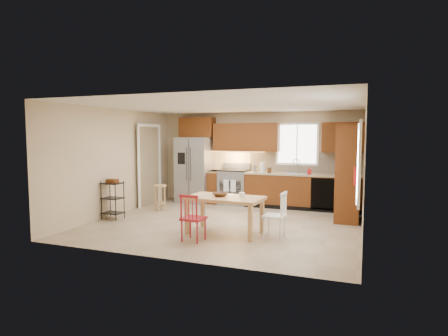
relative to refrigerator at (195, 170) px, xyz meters
name	(u,v)px	position (x,y,z in m)	size (l,w,h in m)	color
floor	(225,223)	(1.70, -2.12, -0.91)	(5.50, 5.50, 0.00)	tan
ceiling	(225,105)	(1.70, -2.12, 1.59)	(5.50, 5.00, 0.02)	silver
wall_back	(257,158)	(1.70, 0.38, 0.34)	(5.50, 0.02, 2.50)	#CCB793
wall_front	(167,178)	(1.70, -4.62, 0.34)	(5.50, 0.02, 2.50)	#CCB793
wall_left	(116,162)	(-1.05, -2.12, 0.34)	(0.02, 5.00, 2.50)	#CCB793
wall_right	(364,169)	(4.45, -2.12, 0.34)	(0.02, 5.00, 2.50)	#CCB793
refrigerator	(195,170)	(0.00, 0.00, 0.00)	(0.92, 0.75, 1.82)	gray
range_stove	(234,187)	(1.15, 0.06, -0.45)	(0.76, 0.63, 0.92)	gray
base_cabinet_narrow	(215,187)	(0.60, 0.08, -0.46)	(0.30, 0.60, 0.90)	#622A12
base_cabinet_run	(302,191)	(2.99, 0.08, -0.46)	(2.92, 0.60, 0.90)	#622A12
dishwasher	(323,194)	(3.55, -0.22, -0.46)	(0.60, 0.02, 0.78)	black
backsplash	(304,162)	(2.99, 0.36, 0.27)	(2.92, 0.03, 0.55)	beige
upper_over_fridge	(197,127)	(0.00, 0.20, 1.19)	(1.00, 0.35, 0.55)	#5D330F
upper_left_block	(246,137)	(1.45, 0.20, 0.92)	(1.80, 0.35, 0.75)	#5D330F
upper_right_block	(343,137)	(3.95, 0.20, 0.92)	(1.00, 0.35, 0.75)	#5D330F
window_back	(297,144)	(2.80, 0.35, 0.74)	(1.12, 0.04, 1.12)	white
sink	(295,175)	(2.80, 0.08, -0.05)	(0.62, 0.46, 0.16)	gray
undercab_glow	(235,152)	(1.15, 0.17, 0.52)	(1.60, 0.30, 0.01)	#FFBF66
soap_bottle	(309,171)	(3.18, -0.02, 0.09)	(0.09, 0.09, 0.19)	red
paper_towel	(262,167)	(1.95, 0.03, 0.13)	(0.12, 0.12, 0.28)	white
canister_steel	(255,169)	(1.75, 0.03, 0.08)	(0.11, 0.11, 0.18)	gray
canister_wood	(269,170)	(2.15, 0.00, 0.06)	(0.10, 0.10, 0.14)	#482C13
pantry	(348,173)	(4.13, -0.93, 0.14)	(0.50, 0.95, 2.10)	#622A12
fire_extinguisher	(357,176)	(4.33, -1.98, 0.19)	(0.12, 0.12, 0.36)	red
window_right	(360,163)	(4.38, -3.27, 0.54)	(0.04, 1.02, 1.32)	white
doorway	(149,166)	(-0.97, -0.82, 0.14)	(0.04, 0.95, 2.10)	#8C7A59
dining_table	(225,216)	(1.98, -2.93, -0.56)	(1.44, 0.81, 0.70)	tan
chair_red	(194,217)	(1.63, -3.58, -0.49)	(0.40, 0.40, 0.85)	maroon
chair_white	(274,215)	(2.93, -2.88, -0.49)	(0.40, 0.40, 0.85)	white
table_bowl	(220,197)	(1.90, -2.93, -0.20)	(0.29, 0.29, 0.07)	#482C13
table_jar	(242,196)	(2.30, -2.84, -0.17)	(0.10, 0.10, 0.11)	white
bar_stool	(160,198)	(-0.29, -1.42, -0.59)	(0.31, 0.31, 0.65)	tan
utility_cart	(113,200)	(-0.80, -2.63, -0.48)	(0.43, 0.33, 0.86)	black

